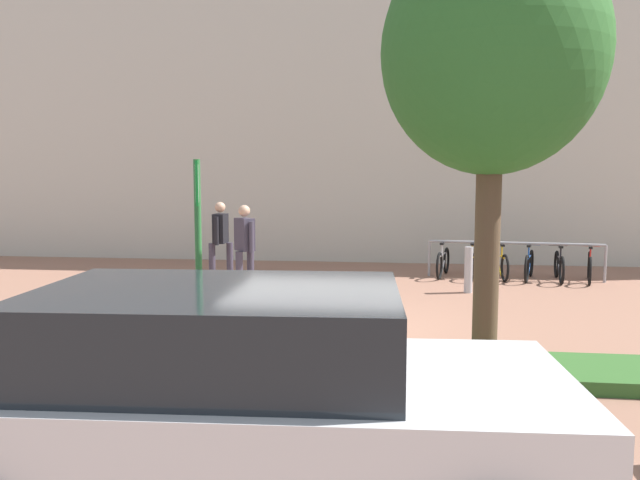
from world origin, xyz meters
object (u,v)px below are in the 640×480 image
(bike_rack_cluster, at_px, (514,264))
(bollard_steel, at_px, (468,270))
(tree_sidewalk, at_px, (493,55))
(bike_at_sign, at_px, (202,334))
(parking_sign_post, at_px, (198,232))
(person_suited_navy, at_px, (221,237))
(person_suited_dark, at_px, (245,244))
(car_white_hatch, at_px, (241,402))

(bike_rack_cluster, xyz_separation_m, bollard_steel, (-1.19, -1.73, 0.10))
(tree_sidewalk, height_order, bike_at_sign, tree_sidewalk)
(bike_rack_cluster, bearing_deg, bollard_steel, -124.51)
(parking_sign_post, height_order, person_suited_navy, parking_sign_post)
(bike_rack_cluster, bearing_deg, bike_at_sign, -126.67)
(bollard_steel, bearing_deg, person_suited_dark, -170.78)
(bollard_steel, relative_size, car_white_hatch, 0.21)
(bike_at_sign, xyz_separation_m, person_suited_dark, (-0.50, 4.24, 0.63))
(parking_sign_post, height_order, car_white_hatch, parking_sign_post)
(bike_at_sign, distance_m, person_suited_dark, 4.32)
(tree_sidewalk, bearing_deg, person_suited_dark, 131.13)
(person_suited_navy, bearing_deg, car_white_hatch, -73.02)
(bike_rack_cluster, bearing_deg, car_white_hatch, -110.18)
(person_suited_navy, bearing_deg, parking_sign_post, -76.36)
(tree_sidewalk, relative_size, bike_rack_cluster, 1.32)
(car_white_hatch, bearing_deg, tree_sidewalk, 56.09)
(tree_sidewalk, distance_m, car_white_hatch, 4.62)
(parking_sign_post, bearing_deg, tree_sidewalk, -0.45)
(person_suited_navy, bearing_deg, bollard_steel, -5.77)
(person_suited_navy, relative_size, person_suited_dark, 1.00)
(person_suited_navy, height_order, person_suited_dark, same)
(parking_sign_post, xyz_separation_m, person_suited_navy, (-1.36, 5.61, -0.63))
(tree_sidewalk, distance_m, bike_at_sign, 4.67)
(parking_sign_post, distance_m, bike_rack_cluster, 8.51)
(bike_at_sign, xyz_separation_m, bollard_steel, (3.77, 4.94, 0.10))
(parking_sign_post, height_order, person_suited_dark, parking_sign_post)
(parking_sign_post, distance_m, person_suited_dark, 4.48)
(bollard_steel, bearing_deg, bike_rack_cluster, 55.49)
(parking_sign_post, xyz_separation_m, bike_rack_cluster, (4.92, 6.83, -1.27))
(bike_rack_cluster, bearing_deg, parking_sign_post, -125.80)
(bike_rack_cluster, relative_size, person_suited_dark, 2.17)
(parking_sign_post, distance_m, bike_at_sign, 1.28)
(bike_at_sign, height_order, bollard_steel, bollard_steel)
(tree_sidewalk, height_order, car_white_hatch, tree_sidewalk)
(bike_rack_cluster, height_order, bollard_steel, bollard_steel)
(bike_at_sign, bearing_deg, bollard_steel, 52.60)
(bike_at_sign, bearing_deg, car_white_hatch, -67.67)
(tree_sidewalk, xyz_separation_m, bike_at_sign, (-3.37, 0.19, -3.23))
(car_white_hatch, bearing_deg, bollard_steel, 73.31)
(bike_rack_cluster, xyz_separation_m, person_suited_navy, (-6.29, -1.21, 0.64))
(bike_rack_cluster, bearing_deg, person_suited_navy, -169.09)
(tree_sidewalk, xyz_separation_m, person_suited_navy, (-4.69, 5.64, -2.60))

